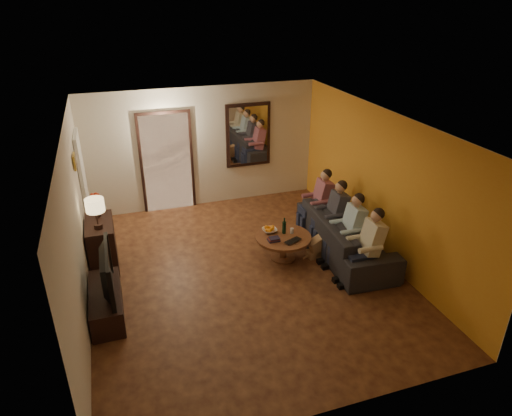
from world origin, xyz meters
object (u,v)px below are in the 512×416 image
object	(u,v)px
person_d	(319,204)
bowl	(270,230)
dresser	(102,244)
wine_bottle	(284,225)
dog	(321,242)
coffee_table	(283,247)
person_c	(333,217)
person_a	(368,249)
tv_stand	(107,303)
laptop	(295,242)
person_b	(349,232)
tv	(101,272)
table_lamp	(96,214)
sofa	(345,235)

from	to	relation	value
person_d	bowl	size ratio (longest dim) A/B	4.63
dresser	wine_bottle	bearing A→B (deg)	-12.18
dog	coffee_table	xyz separation A→B (m)	(-0.68, 0.13, -0.06)
person_c	wine_bottle	xyz separation A→B (m)	(-0.99, -0.04, 0.01)
coffee_table	person_a	bearing A→B (deg)	-45.77
tv_stand	coffee_table	bearing A→B (deg)	12.15
laptop	person_a	bearing A→B (deg)	-62.98
dresser	wine_bottle	size ratio (longest dim) A/B	3.04
tv_stand	laptop	xyz separation A→B (m)	(3.14, 0.37, 0.26)
person_a	coffee_table	size ratio (longest dim) A/B	1.22
dresser	dog	distance (m)	3.83
tv_stand	person_b	distance (m)	4.10
dresser	tv	xyz separation A→B (m)	(0.00, -1.42, 0.33)
table_lamp	tv_stand	xyz separation A→B (m)	(0.00, -1.20, -0.90)
dog	laptop	world-z (taller)	dog
coffee_table	tv	bearing A→B (deg)	-167.85
dog	wine_bottle	world-z (taller)	wine_bottle
tv_stand	sofa	size ratio (longest dim) A/B	0.50
dresser	person_a	xyz separation A→B (m)	(4.08, -1.83, 0.18)
tv	person_b	world-z (taller)	person_b
bowl	table_lamp	bearing A→B (deg)	173.48
tv	person_b	bearing A→B (deg)	-87.33
tv_stand	person_b	world-z (taller)	person_b
tv	person_b	size ratio (longest dim) A/B	0.95
laptop	coffee_table	bearing A→B (deg)	86.63
sofa	wine_bottle	xyz separation A→B (m)	(-1.09, 0.26, 0.24)
sofa	coffee_table	bearing A→B (deg)	85.39
coffee_table	dresser	bearing A→B (deg)	165.84
bowl	wine_bottle	bearing A→B (deg)	-27.55
laptop	person_c	bearing A→B (deg)	0.91
tv_stand	dog	size ratio (longest dim) A/B	2.23
table_lamp	person_a	xyz separation A→B (m)	(4.08, -1.61, -0.51)
tv_stand	sofa	xyz separation A→B (m)	(4.18, 0.49, 0.16)
person_d	wine_bottle	world-z (taller)	person_d
person_d	wine_bottle	xyz separation A→B (m)	(-0.99, -0.64, 0.01)
table_lamp	tv	bearing A→B (deg)	-90.00
table_lamp	coffee_table	xyz separation A→B (m)	(3.04, -0.55, -0.88)
tv	wine_bottle	distance (m)	3.19
tv_stand	tv	xyz separation A→B (m)	(0.00, 0.00, 0.54)
sofa	laptop	distance (m)	1.05
laptop	person_b	bearing A→B (deg)	-34.17
table_lamp	tv	size ratio (longest dim) A/B	0.47
person_b	wine_bottle	world-z (taller)	person_b
dresser	person_a	world-z (taller)	person_a
coffee_table	laptop	distance (m)	0.38
sofa	person_a	distance (m)	0.94
person_d	table_lamp	bearing A→B (deg)	-177.35
tv_stand	person_c	xyz separation A→B (m)	(4.08, 0.79, 0.39)
person_b	person_d	size ratio (longest dim) A/B	1.00
dresser	tv_stand	world-z (taller)	dresser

